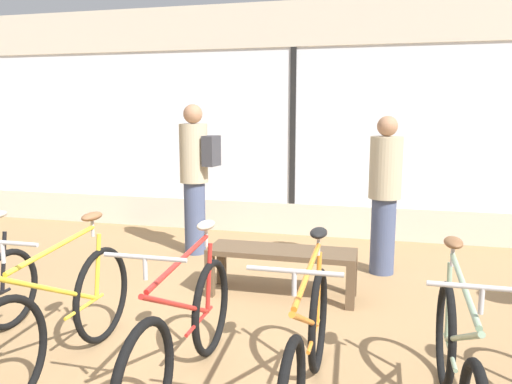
{
  "coord_description": "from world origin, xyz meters",
  "views": [
    {
      "loc": [
        1.2,
        -3.28,
        1.77
      ],
      "look_at": [
        0.0,
        1.49,
        0.95
      ],
      "focal_mm": 35.0,
      "sensor_mm": 36.0,
      "label": 1
    }
  ],
  "objects_px": {
    "bicycle_center_left": "(61,316)",
    "bicycle_center": "(184,333)",
    "customer_by_window": "(195,174)",
    "bicycle_right": "(457,367)",
    "bicycle_center_right": "(307,349)",
    "display_bench": "(282,258)",
    "customer_near_rack": "(385,192)"
  },
  "relations": [
    {
      "from": "bicycle_center",
      "to": "bicycle_right",
      "type": "height_order",
      "value": "bicycle_center"
    },
    {
      "from": "bicycle_center_left",
      "to": "bicycle_center_right",
      "type": "relative_size",
      "value": 1.0
    },
    {
      "from": "display_bench",
      "to": "bicycle_right",
      "type": "bearing_deg",
      "value": -53.13
    },
    {
      "from": "bicycle_center_left",
      "to": "bicycle_center",
      "type": "bearing_deg",
      "value": 0.08
    },
    {
      "from": "customer_near_rack",
      "to": "customer_by_window",
      "type": "xyz_separation_m",
      "value": [
        -2.23,
        0.22,
        0.1
      ]
    },
    {
      "from": "bicycle_right",
      "to": "customer_near_rack",
      "type": "relative_size",
      "value": 1.02
    },
    {
      "from": "bicycle_center_left",
      "to": "display_bench",
      "type": "xyz_separation_m",
      "value": [
        1.15,
        1.75,
        -0.02
      ]
    },
    {
      "from": "bicycle_right",
      "to": "display_bench",
      "type": "bearing_deg",
      "value": 126.87
    },
    {
      "from": "bicycle_center_right",
      "to": "display_bench",
      "type": "xyz_separation_m",
      "value": [
        -0.51,
        1.79,
        -0.01
      ]
    },
    {
      "from": "bicycle_center",
      "to": "customer_by_window",
      "type": "bearing_deg",
      "value": 109.47
    },
    {
      "from": "customer_near_rack",
      "to": "customer_by_window",
      "type": "bearing_deg",
      "value": 174.38
    },
    {
      "from": "bicycle_center_right",
      "to": "bicycle_right",
      "type": "bearing_deg",
      "value": 1.33
    },
    {
      "from": "bicycle_center_left",
      "to": "customer_by_window",
      "type": "relative_size",
      "value": 0.96
    },
    {
      "from": "bicycle_right",
      "to": "bicycle_center_right",
      "type": "bearing_deg",
      "value": -178.67
    },
    {
      "from": "display_bench",
      "to": "bicycle_center_right",
      "type": "bearing_deg",
      "value": -74.16
    },
    {
      "from": "bicycle_center",
      "to": "bicycle_center_left",
      "type": "bearing_deg",
      "value": -179.92
    },
    {
      "from": "bicycle_center_right",
      "to": "customer_by_window",
      "type": "bearing_deg",
      "value": 121.61
    },
    {
      "from": "bicycle_center_right",
      "to": "bicycle_right",
      "type": "xyz_separation_m",
      "value": [
        0.82,
        0.02,
        -0.01
      ]
    },
    {
      "from": "bicycle_center_left",
      "to": "display_bench",
      "type": "bearing_deg",
      "value": 56.62
    },
    {
      "from": "bicycle_center",
      "to": "bicycle_right",
      "type": "distance_m",
      "value": 1.6
    },
    {
      "from": "bicycle_center",
      "to": "display_bench",
      "type": "xyz_separation_m",
      "value": [
        0.28,
        1.75,
        -0.01
      ]
    },
    {
      "from": "bicycle_center_right",
      "to": "bicycle_center_left",
      "type": "bearing_deg",
      "value": 178.67
    },
    {
      "from": "bicycle_center_left",
      "to": "customer_near_rack",
      "type": "bearing_deg",
      "value": 52.17
    },
    {
      "from": "customer_by_window",
      "to": "bicycle_center_left",
      "type": "bearing_deg",
      "value": -87.06
    },
    {
      "from": "display_bench",
      "to": "customer_by_window",
      "type": "distance_m",
      "value": 1.85
    },
    {
      "from": "bicycle_right",
      "to": "customer_by_window",
      "type": "xyz_separation_m",
      "value": [
        -2.63,
        2.92,
        0.61
      ]
    },
    {
      "from": "bicycle_center_left",
      "to": "bicycle_right",
      "type": "height_order",
      "value": "bicycle_center_left"
    },
    {
      "from": "bicycle_center_left",
      "to": "display_bench",
      "type": "relative_size",
      "value": 1.26
    },
    {
      "from": "bicycle_center",
      "to": "bicycle_right",
      "type": "bearing_deg",
      "value": -0.74
    },
    {
      "from": "bicycle_center",
      "to": "customer_by_window",
      "type": "relative_size",
      "value": 0.96
    },
    {
      "from": "bicycle_center_right",
      "to": "display_bench",
      "type": "distance_m",
      "value": 1.86
    },
    {
      "from": "bicycle_center_right",
      "to": "display_bench",
      "type": "relative_size",
      "value": 1.26
    }
  ]
}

